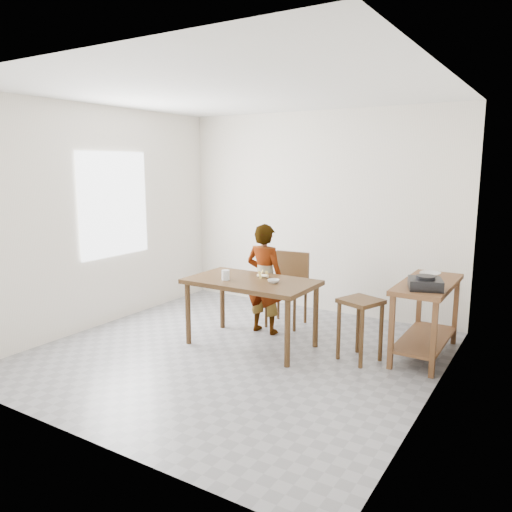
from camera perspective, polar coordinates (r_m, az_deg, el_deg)
The scene contains 17 objects.
floor at distance 5.46m, azimuth -2.25°, elevation -11.25°, with size 4.00×4.00×0.04m, color gray.
ceiling at distance 5.13m, azimuth -2.48°, elevation 18.55°, with size 4.00×4.00×0.04m, color white.
wall_back at distance 6.87m, azimuth 7.14°, elevation 4.94°, with size 4.00×0.04×2.70m, color white.
wall_front at distance 3.64m, azimuth -20.45°, elevation -0.41°, with size 4.00×0.04×2.70m, color white.
wall_left at distance 6.46m, azimuth -17.43°, elevation 4.21°, with size 0.04×4.00×2.70m, color white.
wall_right at distance 4.33m, azimuth 20.40°, elevation 1.22°, with size 0.04×4.00×2.70m, color white.
window_pane at distance 6.54m, azimuth -15.89°, elevation 5.68°, with size 0.02×1.10×1.30m, color white.
dining_table at distance 5.56m, azimuth -0.54°, elevation -6.50°, with size 1.40×0.80×0.75m, color #412A14, non-canonical shape.
prep_counter at distance 5.55m, azimuth 18.82°, elevation -6.83°, with size 0.50×1.20×0.80m, color brown, non-canonical shape.
child at distance 5.93m, azimuth 0.99°, elevation -2.61°, with size 0.48×0.32×1.32m, color white.
dining_chair at distance 6.25m, azimuth 3.48°, elevation -3.88°, with size 0.44×0.44×0.91m, color #412A14, non-canonical shape.
stool at distance 5.28m, azimuth 11.77°, elevation -8.25°, with size 0.37×0.37×0.65m, color #412A14, non-canonical shape.
glass_tumbler at distance 5.46m, azimuth -3.49°, elevation -2.18°, with size 0.09×0.09×0.11m, color silver.
small_bowl at distance 5.32m, azimuth 2.01°, elevation -2.89°, with size 0.12×0.12×0.04m, color silver.
banana at distance 5.56m, azimuth 0.78°, elevation -2.22°, with size 0.16×0.11×0.06m, color #F3C456, non-canonical shape.
serving_bowl at distance 5.68m, azimuth 19.27°, elevation -2.03°, with size 0.21×0.21×0.05m, color silver.
gas_burner at distance 5.12m, azimuth 18.78°, elevation -3.04°, with size 0.31×0.31×0.10m, color black.
Camera 1 is at (2.84, -4.20, 1.99)m, focal length 35.00 mm.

